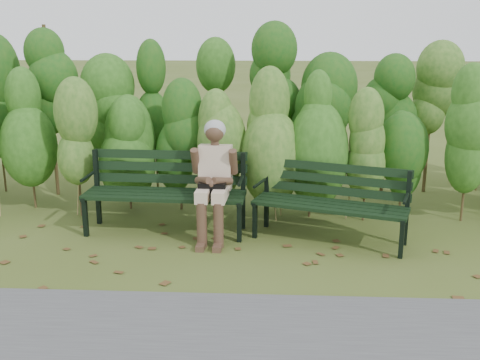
{
  "coord_description": "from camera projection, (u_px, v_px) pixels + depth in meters",
  "views": [
    {
      "loc": [
        0.31,
        -5.63,
        2.35
      ],
      "look_at": [
        0.0,
        0.35,
        0.75
      ],
      "focal_mm": 42.0,
      "sensor_mm": 36.0,
      "label": 1
    }
  ],
  "objects": [
    {
      "name": "bench_right",
      "position": [
        332.0,
        197.0,
        6.41
      ],
      "size": [
        1.82,
        1.09,
        0.87
      ],
      "color": "black",
      "rests_on": "ground"
    },
    {
      "name": "leaf_litter",
      "position": [
        228.0,
        259.0,
        5.94
      ],
      "size": [
        5.77,
        2.13,
        0.01
      ],
      "color": "brown",
      "rests_on": "ground"
    },
    {
      "name": "ground",
      "position": [
        238.0,
        255.0,
        6.06
      ],
      "size": [
        80.0,
        80.0,
        0.0
      ],
      "primitive_type": "plane",
      "color": "#44531C"
    },
    {
      "name": "seated_woman",
      "position": [
        214.0,
        173.0,
        6.41
      ],
      "size": [
        0.54,
        0.79,
        1.37
      ],
      "color": "beige",
      "rests_on": "ground"
    },
    {
      "name": "bench_left",
      "position": [
        167.0,
        185.0,
        6.71
      ],
      "size": [
        1.93,
        0.71,
        0.95
      ],
      "color": "black",
      "rests_on": "ground"
    },
    {
      "name": "hedge_band",
      "position": [
        246.0,
        114.0,
        7.53
      ],
      "size": [
        11.04,
        1.67,
        2.42
      ],
      "color": "#47381E",
      "rests_on": "ground"
    }
  ]
}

